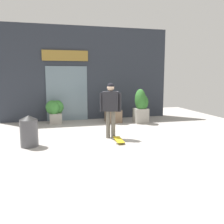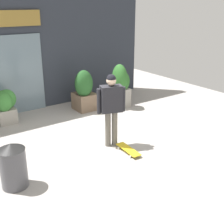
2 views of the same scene
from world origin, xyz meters
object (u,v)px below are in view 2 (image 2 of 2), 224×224
(planter_box_mid, at_px, (121,85))
(skateboard, at_px, (128,150))
(planter_box_right, at_px, (4,104))
(trash_bin, at_px, (13,165))
(skateboarder, at_px, (111,103))
(planter_box_left, at_px, (85,90))

(planter_box_mid, bearing_deg, skateboard, -123.48)
(planter_box_right, xyz_separation_m, trash_bin, (-0.77, -3.13, -0.13))
(skateboarder, distance_m, planter_box_right, 3.26)
(skateboard, distance_m, planter_box_right, 3.75)
(skateboard, height_order, planter_box_right, planter_box_right)
(skateboarder, distance_m, trash_bin, 2.47)
(skateboarder, bearing_deg, planter_box_left, -177.98)
(planter_box_left, xyz_separation_m, trash_bin, (-3.11, -2.81, -0.20))
(skateboard, xyz_separation_m, planter_box_right, (-1.71, 3.30, 0.50))
(skateboard, distance_m, trash_bin, 2.51)
(planter_box_right, distance_m, planter_box_mid, 3.48)
(planter_box_left, xyz_separation_m, planter_box_mid, (1.05, -0.43, 0.07))
(skateboarder, distance_m, planter_box_left, 2.62)
(planter_box_left, bearing_deg, planter_box_right, 172.10)
(planter_box_right, bearing_deg, planter_box_left, -7.90)
(trash_bin, bearing_deg, planter_box_mid, 29.69)
(skateboard, relative_size, planter_box_mid, 0.54)
(planter_box_left, bearing_deg, skateboarder, -106.76)
(skateboarder, relative_size, planter_box_right, 1.81)
(skateboard, relative_size, planter_box_right, 0.80)
(planter_box_right, height_order, trash_bin, planter_box_right)
(skateboard, distance_m, planter_box_left, 3.10)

